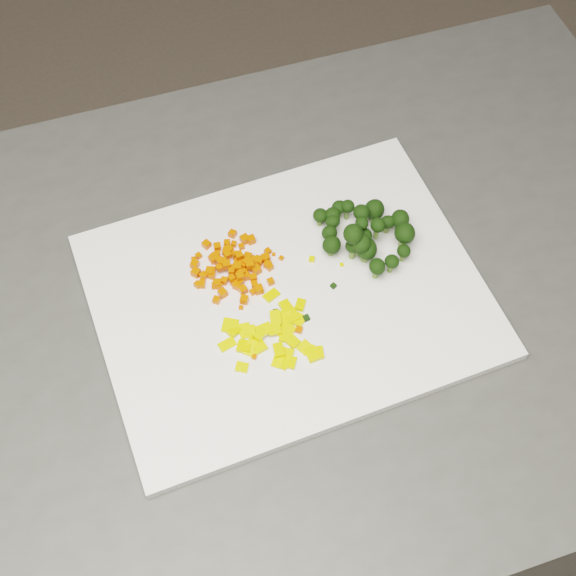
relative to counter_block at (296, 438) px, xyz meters
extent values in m
plane|color=#6D5D4D|center=(-0.34, -0.04, -0.45)|extent=(4.00, 4.00, 0.00)
cube|color=#424240|center=(0.00, 0.00, 0.00)|extent=(1.06, 0.79, 0.90)
cube|color=white|center=(-0.01, 0.00, 0.46)|extent=(0.47, 0.38, 0.01)
cube|color=#E54502|center=(-0.07, 0.04, 0.47)|extent=(0.01, 0.01, 0.01)
cube|color=#E54502|center=(-0.06, 0.07, 0.46)|extent=(0.01, 0.01, 0.01)
cube|color=#E54502|center=(-0.06, 0.04, 0.47)|extent=(0.01, 0.01, 0.01)
cube|color=#E54502|center=(-0.06, 0.00, 0.47)|extent=(0.01, 0.01, 0.01)
cube|color=#E54502|center=(-0.07, 0.03, 0.46)|extent=(0.01, 0.01, 0.01)
cube|color=#E54502|center=(-0.03, 0.01, 0.46)|extent=(0.01, 0.01, 0.01)
cube|color=#E54502|center=(-0.06, 0.04, 0.47)|extent=(0.01, 0.01, 0.01)
cube|color=#E54502|center=(-0.05, 0.02, 0.47)|extent=(0.01, 0.01, 0.01)
cube|color=#E54502|center=(-0.06, 0.06, 0.47)|extent=(0.01, 0.01, 0.01)
cube|color=#E54502|center=(-0.08, 0.06, 0.46)|extent=(0.01, 0.01, 0.01)
cube|color=#E54502|center=(-0.08, 0.05, 0.47)|extent=(0.01, 0.01, 0.01)
cube|color=#E54502|center=(-0.05, 0.04, 0.47)|extent=(0.01, 0.01, 0.01)
cube|color=#E54502|center=(-0.05, 0.01, 0.46)|extent=(0.01, 0.01, 0.01)
cube|color=#E54502|center=(-0.09, 0.06, 0.46)|extent=(0.01, 0.01, 0.01)
cube|color=#E54502|center=(-0.08, 0.06, 0.46)|extent=(0.01, 0.01, 0.01)
cube|color=#E54502|center=(-0.06, 0.05, 0.47)|extent=(0.01, 0.01, 0.01)
cube|color=#E54502|center=(-0.11, 0.06, 0.46)|extent=(0.01, 0.01, 0.01)
cube|color=#E54502|center=(-0.05, 0.03, 0.46)|extent=(0.01, 0.01, 0.01)
cube|color=#E54502|center=(-0.09, 0.06, 0.46)|extent=(0.01, 0.01, 0.01)
cube|color=#E54502|center=(-0.08, 0.01, 0.47)|extent=(0.01, 0.01, 0.01)
cube|color=#E54502|center=(-0.07, 0.02, 0.46)|extent=(0.01, 0.01, 0.01)
cube|color=#E54502|center=(-0.04, 0.05, 0.46)|extent=(0.01, 0.01, 0.01)
cube|color=#E54502|center=(-0.04, 0.07, 0.47)|extent=(0.01, 0.01, 0.01)
cube|color=#E54502|center=(-0.03, 0.04, 0.46)|extent=(0.01, 0.01, 0.01)
cube|color=#E54502|center=(-0.08, 0.07, 0.47)|extent=(0.01, 0.01, 0.01)
cube|color=#E54502|center=(-0.06, 0.04, 0.46)|extent=(0.01, 0.01, 0.01)
cube|color=#E54502|center=(-0.04, 0.04, 0.47)|extent=(0.01, 0.01, 0.01)
cube|color=#E54502|center=(-0.09, 0.00, 0.46)|extent=(0.01, 0.01, 0.01)
cube|color=#E54502|center=(-0.06, 0.03, 0.47)|extent=(0.01, 0.01, 0.01)
cube|color=#E54502|center=(-0.10, 0.03, 0.46)|extent=(0.01, 0.01, 0.01)
cube|color=#E54502|center=(-0.09, 0.02, 0.47)|extent=(0.01, 0.01, 0.01)
cube|color=#E54502|center=(-0.07, 0.03, 0.47)|extent=(0.01, 0.01, 0.01)
cube|color=#E54502|center=(-0.11, 0.03, 0.46)|extent=(0.01, 0.01, 0.01)
cube|color=#E54502|center=(-0.05, 0.04, 0.47)|extent=(0.01, 0.01, 0.01)
cube|color=#E54502|center=(-0.07, 0.08, 0.46)|extent=(0.01, 0.01, 0.01)
cube|color=#E54502|center=(-0.06, 0.09, 0.47)|extent=(0.01, 0.01, 0.01)
cube|color=#E54502|center=(-0.09, 0.06, 0.47)|extent=(0.01, 0.01, 0.01)
cube|color=#E54502|center=(-0.11, 0.06, 0.47)|extent=(0.01, 0.01, 0.01)
cube|color=#E54502|center=(-0.06, 0.03, 0.47)|extent=(0.01, 0.01, 0.01)
cube|color=#E54502|center=(-0.07, 0.02, 0.47)|extent=(0.01, 0.01, 0.01)
cube|color=#E54502|center=(-0.08, 0.05, 0.47)|extent=(0.01, 0.01, 0.01)
cube|color=#E54502|center=(-0.03, 0.04, 0.47)|extent=(0.01, 0.01, 0.01)
cube|color=#E54502|center=(-0.02, 0.05, 0.46)|extent=(0.01, 0.01, 0.01)
cube|color=#E54502|center=(-0.04, 0.08, 0.47)|extent=(0.01, 0.01, 0.01)
cube|color=#E54502|center=(-0.04, 0.01, 0.47)|extent=(0.01, 0.01, 0.01)
cube|color=#E54502|center=(-0.07, 0.07, 0.47)|extent=(0.01, 0.01, 0.01)
cube|color=#E54502|center=(-0.06, 0.04, 0.47)|extent=(0.01, 0.01, 0.01)
cube|color=#E54502|center=(-0.11, 0.04, 0.47)|extent=(0.01, 0.01, 0.01)
cube|color=#E54502|center=(-0.05, 0.05, 0.47)|extent=(0.01, 0.01, 0.01)
cube|color=#E54502|center=(-0.10, 0.07, 0.46)|extent=(0.01, 0.01, 0.01)
cube|color=#E54502|center=(-0.07, 0.02, 0.47)|extent=(0.01, 0.01, 0.01)
cube|color=#E54502|center=(-0.04, 0.04, 0.46)|extent=(0.01, 0.01, 0.01)
cube|color=#E54502|center=(-0.09, 0.04, 0.47)|extent=(0.01, 0.01, 0.01)
cube|color=#E54502|center=(-0.07, 0.04, 0.47)|extent=(0.01, 0.01, 0.01)
cube|color=#E54502|center=(-0.09, 0.04, 0.47)|extent=(0.01, 0.01, 0.01)
cube|color=#E54502|center=(-0.09, 0.02, 0.46)|extent=(0.01, 0.01, 0.01)
cube|color=#E54502|center=(-0.06, 0.06, 0.46)|extent=(0.01, 0.01, 0.01)
cube|color=#E54502|center=(-0.05, 0.04, 0.47)|extent=(0.01, 0.01, 0.01)
cube|color=#E54502|center=(-0.05, 0.08, 0.47)|extent=(0.01, 0.01, 0.01)
cube|color=#E54502|center=(-0.09, 0.04, 0.46)|extent=(0.01, 0.01, 0.01)
cube|color=#E54502|center=(-0.08, 0.04, 0.47)|extent=(0.01, 0.01, 0.01)
cube|color=#E54502|center=(-0.07, 0.06, 0.47)|extent=(0.01, 0.01, 0.01)
cube|color=#E54502|center=(-0.04, 0.03, 0.47)|extent=(0.01, 0.01, 0.01)
cube|color=#E54502|center=(-0.06, 0.01, 0.47)|extent=(0.01, 0.01, 0.01)
cube|color=#E54502|center=(-0.05, 0.04, 0.47)|extent=(0.01, 0.01, 0.01)
cube|color=#E54502|center=(-0.07, 0.04, 0.47)|extent=(0.01, 0.01, 0.01)
cube|color=#E54502|center=(-0.06, 0.02, 0.47)|extent=(0.01, 0.01, 0.01)
cube|color=#E54502|center=(-0.07, 0.07, 0.47)|extent=(0.01, 0.01, 0.01)
cube|color=#E54502|center=(-0.03, 0.05, 0.47)|extent=(0.01, 0.01, 0.01)
cube|color=#E54502|center=(-0.10, 0.04, 0.47)|extent=(0.01, 0.01, 0.01)
cube|color=#E54502|center=(-0.06, 0.03, 0.47)|extent=(0.01, 0.01, 0.01)
cube|color=#E54502|center=(-0.03, 0.03, 0.46)|extent=(0.01, 0.01, 0.01)
cube|color=#E54502|center=(-0.08, 0.03, 0.46)|extent=(0.01, 0.01, 0.01)
cube|color=#E54502|center=(-0.06, 0.02, 0.47)|extent=(0.01, 0.01, 0.01)
cube|color=#E54502|center=(-0.06, 0.05, 0.46)|extent=(0.01, 0.01, 0.01)
cube|color=#E54502|center=(-0.08, 0.06, 0.47)|extent=(0.01, 0.01, 0.01)
cube|color=#E54502|center=(-0.06, 0.04, 0.47)|extent=(0.01, 0.01, 0.01)
cube|color=#E54502|center=(-0.11, 0.03, 0.46)|extent=(0.01, 0.01, 0.01)
cube|color=#E54502|center=(-0.09, 0.08, 0.47)|extent=(0.01, 0.01, 0.01)
cube|color=#E54502|center=(-0.04, 0.03, 0.46)|extent=(0.01, 0.01, 0.01)
cube|color=#E54502|center=(-0.05, 0.07, 0.46)|extent=(0.01, 0.01, 0.01)
cube|color=yellow|center=(-0.07, -0.06, 0.46)|extent=(0.02, 0.02, 0.01)
cube|color=yellow|center=(0.00, -0.02, 0.46)|extent=(0.02, 0.02, 0.01)
cube|color=yellow|center=(-0.03, -0.04, 0.46)|extent=(0.02, 0.02, 0.01)
cube|color=yellow|center=(-0.02, -0.02, 0.46)|extent=(0.02, 0.02, 0.01)
cube|color=yellow|center=(-0.07, -0.04, 0.46)|extent=(0.01, 0.02, 0.01)
cube|color=yellow|center=(-0.02, -0.03, 0.46)|extent=(0.02, 0.02, 0.01)
cube|color=yellow|center=(-0.03, -0.08, 0.46)|extent=(0.02, 0.02, 0.01)
cube|color=yellow|center=(-0.08, -0.04, 0.46)|extent=(0.02, 0.02, 0.01)
cube|color=yellow|center=(-0.06, -0.06, 0.46)|extent=(0.02, 0.02, 0.01)
cube|color=yellow|center=(-0.06, -0.05, 0.47)|extent=(0.02, 0.02, 0.01)
cube|color=yellow|center=(-0.07, -0.04, 0.46)|extent=(0.02, 0.01, 0.01)
cube|color=yellow|center=(-0.03, -0.05, 0.46)|extent=(0.02, 0.02, 0.01)
cube|color=yellow|center=(-0.04, -0.08, 0.46)|extent=(0.02, 0.02, 0.01)
cube|color=yellow|center=(-0.02, -0.03, 0.46)|extent=(0.01, 0.01, 0.01)
cube|color=yellow|center=(-0.09, -0.03, 0.46)|extent=(0.02, 0.02, 0.00)
cube|color=yellow|center=(-0.03, -0.05, 0.46)|extent=(0.01, 0.02, 0.00)
cube|color=yellow|center=(-0.01, -0.04, 0.46)|extent=(0.02, 0.02, 0.00)
cube|color=yellow|center=(-0.08, -0.03, 0.46)|extent=(0.02, 0.02, 0.01)
cube|color=yellow|center=(-0.03, -0.04, 0.47)|extent=(0.01, 0.02, 0.01)
cube|color=yellow|center=(-0.05, -0.05, 0.47)|extent=(0.02, 0.02, 0.01)
cube|color=yellow|center=(-0.04, -0.05, 0.47)|extent=(0.01, 0.01, 0.00)
cube|color=yellow|center=(-0.01, -0.08, 0.46)|extent=(0.02, 0.02, 0.01)
cube|color=yellow|center=(-0.03, 0.00, 0.46)|extent=(0.02, 0.02, 0.00)
cube|color=yellow|center=(-0.02, -0.07, 0.46)|extent=(0.02, 0.02, 0.01)
cube|color=yellow|center=(-0.01, -0.08, 0.46)|extent=(0.02, 0.02, 0.01)
cube|color=yellow|center=(-0.04, -0.09, 0.46)|extent=(0.02, 0.02, 0.01)
cube|color=yellow|center=(0.00, -0.08, 0.46)|extent=(0.02, 0.02, 0.01)
cube|color=yellow|center=(-0.03, -0.06, 0.46)|extent=(0.02, 0.02, 0.01)
cube|color=yellow|center=(-0.08, -0.03, 0.46)|extent=(0.02, 0.02, 0.01)
cube|color=yellow|center=(-0.08, -0.08, 0.46)|extent=(0.02, 0.02, 0.01)
cube|color=yellow|center=(-0.06, -0.06, 0.46)|extent=(0.02, 0.02, 0.01)
cube|color=yellow|center=(-0.04, -0.07, 0.47)|extent=(0.01, 0.02, 0.01)
cube|color=yellow|center=(-0.09, -0.05, 0.46)|extent=(0.02, 0.02, 0.01)
cube|color=yellow|center=(-0.07, -0.06, 0.46)|extent=(0.02, 0.02, 0.01)
cube|color=yellow|center=(-0.03, -0.09, 0.46)|extent=(0.02, 0.02, 0.01)
cube|color=#E54502|center=(-0.01, -0.05, 0.46)|extent=(0.01, 0.01, 0.00)
cube|color=yellow|center=(0.05, 0.02, 0.46)|extent=(0.00, 0.00, 0.00)
cube|color=black|center=(0.00, -0.04, 0.46)|extent=(0.01, 0.01, 0.00)
cube|color=#E54502|center=(-0.07, -0.01, 0.46)|extent=(0.01, 0.01, 0.00)
cube|color=black|center=(-0.05, -0.04, 0.46)|extent=(0.01, 0.01, 0.00)
cube|color=#E54502|center=(-0.07, -0.07, 0.46)|extent=(0.01, 0.01, 0.00)
cube|color=yellow|center=(0.02, 0.03, 0.46)|extent=(0.01, 0.01, 0.00)
cube|color=#E54502|center=(-0.01, 0.04, 0.46)|extent=(0.01, 0.01, 0.00)
cube|color=#E54502|center=(-0.05, 0.02, 0.46)|extent=(0.01, 0.01, 0.00)
cube|color=#E54502|center=(-0.09, 0.02, 0.46)|extent=(0.01, 0.01, 0.01)
cube|color=black|center=(0.04, -0.01, 0.46)|extent=(0.01, 0.01, 0.00)
cube|color=black|center=(-0.03, -0.03, 0.46)|extent=(0.01, 0.01, 0.00)
cube|color=#E54502|center=(-0.04, -0.07, 0.46)|extent=(0.01, 0.01, 0.00)
cube|color=#E54502|center=(-0.02, 0.05, 0.46)|extent=(0.00, 0.00, 0.00)
camera|label=1|loc=(-0.12, -0.46, 1.23)|focal=50.00mm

